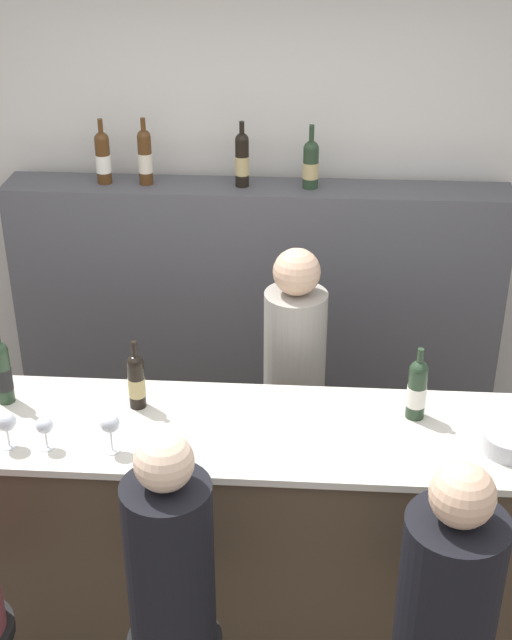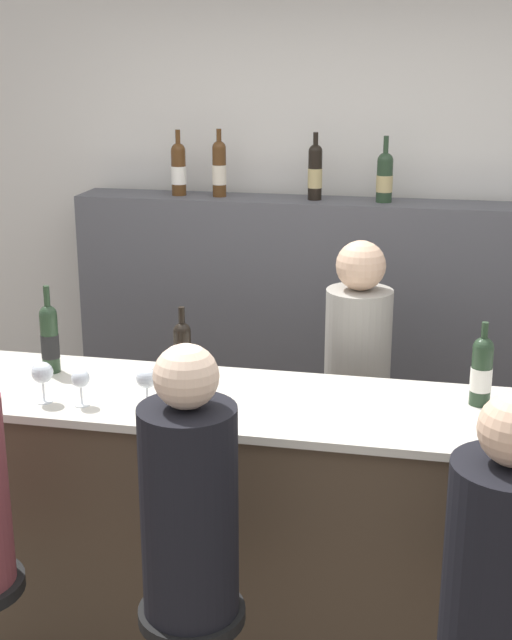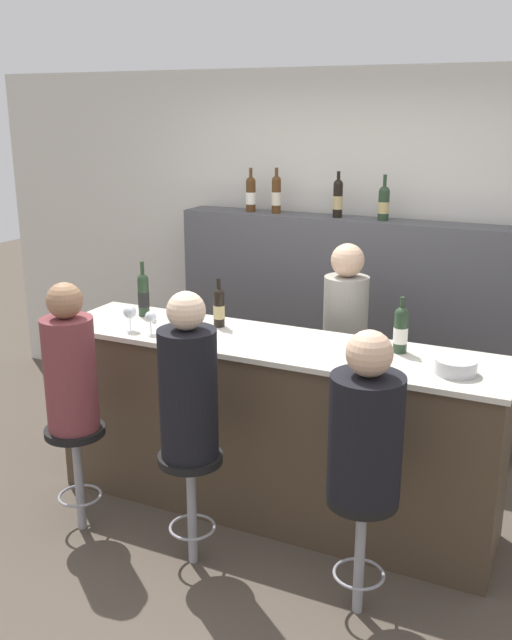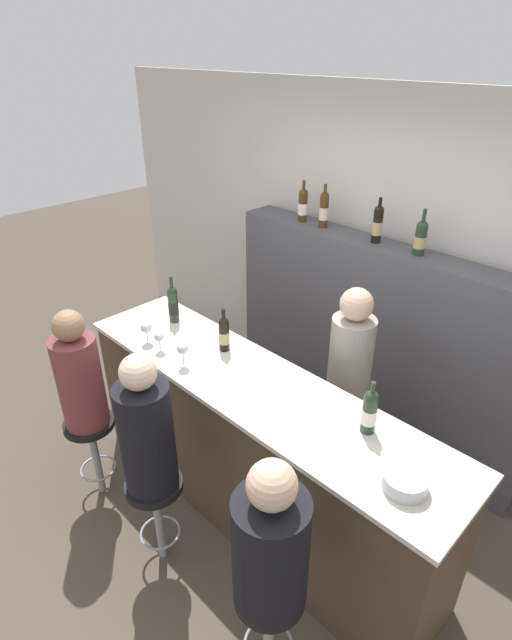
{
  "view_description": "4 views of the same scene",
  "coord_description": "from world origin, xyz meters",
  "px_view_note": "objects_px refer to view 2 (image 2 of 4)",
  "views": [
    {
      "loc": [
        0.27,
        -2.52,
        3.06
      ],
      "look_at": [
        0.08,
        0.38,
        1.49
      ],
      "focal_mm": 50.0,
      "sensor_mm": 36.0,
      "label": 1
    },
    {
      "loc": [
        0.52,
        -2.63,
        2.28
      ],
      "look_at": [
        -0.09,
        0.27,
        1.37
      ],
      "focal_mm": 50.0,
      "sensor_mm": 36.0,
      "label": 2
    },
    {
      "loc": [
        1.55,
        -3.18,
        2.32
      ],
      "look_at": [
        -0.07,
        0.24,
        1.19
      ],
      "focal_mm": 40.0,
      "sensor_mm": 36.0,
      "label": 3
    },
    {
      "loc": [
        1.68,
        -1.38,
        2.81
      ],
      "look_at": [
        -0.05,
        0.35,
        1.45
      ],
      "focal_mm": 28.0,
      "sensor_mm": 36.0,
      "label": 4
    }
  ],
  "objects_px": {
    "wine_glass_2": "(147,380)",
    "wine_bottle_counter_2": "(482,370)",
    "wine_bottle_counter_1": "(183,351)",
    "wine_bottle_backbar_3": "(385,177)",
    "wine_glass_1": "(81,380)",
    "wine_glass_0": "(42,374)",
    "guest_seated_right": "(505,544)",
    "guest_seated_middle": "(189,497)",
    "wine_bottle_counter_0": "(50,338)",
    "wine_bottle_backbar_0": "(179,169)",
    "bartender": "(355,422)",
    "wine_bottle_backbar_1": "(219,168)",
    "wine_bottle_backbar_2": "(315,171)"
  },
  "relations": [
    {
      "from": "wine_bottle_counter_0",
      "to": "wine_bottle_counter_1",
      "type": "bearing_deg",
      "value": 0.0
    },
    {
      "from": "wine_bottle_counter_1",
      "to": "bartender",
      "type": "relative_size",
      "value": 0.19
    },
    {
      "from": "wine_bottle_counter_2",
      "to": "wine_bottle_counter_1",
      "type": "bearing_deg",
      "value": -180.0
    },
    {
      "from": "wine_bottle_counter_0",
      "to": "guest_seated_middle",
      "type": "relative_size",
      "value": 0.41
    },
    {
      "from": "wine_glass_0",
      "to": "guest_seated_right",
      "type": "distance_m",
      "value": 1.67
    },
    {
      "from": "wine_bottle_backbar_2",
      "to": "wine_glass_1",
      "type": "height_order",
      "value": "wine_bottle_backbar_2"
    },
    {
      "from": "wine_bottle_counter_0",
      "to": "wine_glass_0",
      "type": "distance_m",
      "value": 0.32
    },
    {
      "from": "wine_bottle_counter_1",
      "to": "wine_bottle_counter_2",
      "type": "xyz_separation_m",
      "value": [
        1.1,
        0.0,
        0.01
      ]
    },
    {
      "from": "wine_bottle_counter_2",
      "to": "wine_bottle_backbar_1",
      "type": "distance_m",
      "value": 1.76
    },
    {
      "from": "wine_bottle_backbar_2",
      "to": "wine_glass_2",
      "type": "height_order",
      "value": "wine_bottle_backbar_2"
    },
    {
      "from": "wine_bottle_counter_2",
      "to": "wine_glass_1",
      "type": "height_order",
      "value": "wine_bottle_counter_2"
    },
    {
      "from": "wine_bottle_counter_2",
      "to": "wine_bottle_backbar_1",
      "type": "height_order",
      "value": "wine_bottle_backbar_1"
    },
    {
      "from": "wine_bottle_counter_1",
      "to": "guest_seated_middle",
      "type": "distance_m",
      "value": 0.83
    },
    {
      "from": "wine_bottle_backbar_2",
      "to": "guest_seated_middle",
      "type": "xyz_separation_m",
      "value": [
        -0.09,
        -1.92,
        -0.71
      ]
    },
    {
      "from": "wine_bottle_counter_1",
      "to": "wine_bottle_backbar_3",
      "type": "bearing_deg",
      "value": 60.06
    },
    {
      "from": "wine_bottle_backbar_1",
      "to": "guest_seated_middle",
      "type": "relative_size",
      "value": 0.38
    },
    {
      "from": "wine_bottle_backbar_2",
      "to": "bartender",
      "type": "height_order",
      "value": "wine_bottle_backbar_2"
    },
    {
      "from": "wine_bottle_counter_0",
      "to": "wine_bottle_backbar_1",
      "type": "bearing_deg",
      "value": 70.69
    },
    {
      "from": "guest_seated_middle",
      "to": "bartender",
      "type": "distance_m",
      "value": 1.4
    },
    {
      "from": "guest_seated_middle",
      "to": "bartender",
      "type": "xyz_separation_m",
      "value": [
        0.37,
        1.32,
        -0.29
      ]
    },
    {
      "from": "wine_bottle_backbar_0",
      "to": "bartender",
      "type": "height_order",
      "value": "wine_bottle_backbar_0"
    },
    {
      "from": "wine_glass_0",
      "to": "wine_glass_1",
      "type": "distance_m",
      "value": 0.14
    },
    {
      "from": "wine_bottle_counter_1",
      "to": "wine_bottle_backbar_0",
      "type": "relative_size",
      "value": 0.93
    },
    {
      "from": "wine_bottle_backbar_3",
      "to": "guest_seated_middle",
      "type": "distance_m",
      "value": 2.08
    },
    {
      "from": "wine_glass_0",
      "to": "wine_glass_2",
      "type": "relative_size",
      "value": 0.96
    },
    {
      "from": "wine_bottle_counter_0",
      "to": "wine_glass_1",
      "type": "xyz_separation_m",
      "value": [
        0.25,
        -0.3,
        -0.04
      ]
    },
    {
      "from": "wine_bottle_counter_2",
      "to": "guest_seated_middle",
      "type": "relative_size",
      "value": 0.36
    },
    {
      "from": "wine_glass_2",
      "to": "wine_bottle_counter_2",
      "type": "bearing_deg",
      "value": 14.74
    },
    {
      "from": "wine_bottle_backbar_3",
      "to": "bartender",
      "type": "distance_m",
      "value": 1.16
    },
    {
      "from": "guest_seated_right",
      "to": "bartender",
      "type": "distance_m",
      "value": 1.45
    },
    {
      "from": "wine_glass_2",
      "to": "bartender",
      "type": "distance_m",
      "value": 1.16
    },
    {
      "from": "wine_glass_2",
      "to": "guest_seated_right",
      "type": "height_order",
      "value": "guest_seated_right"
    },
    {
      "from": "wine_bottle_counter_0",
      "to": "guest_seated_right",
      "type": "xyz_separation_m",
      "value": [
        1.69,
        -0.78,
        -0.24
      ]
    },
    {
      "from": "wine_glass_1",
      "to": "bartender",
      "type": "relative_size",
      "value": 0.09
    },
    {
      "from": "wine_bottle_counter_0",
      "to": "wine_bottle_counter_2",
      "type": "relative_size",
      "value": 1.14
    },
    {
      "from": "wine_bottle_counter_1",
      "to": "wine_bottle_counter_2",
      "type": "relative_size",
      "value": 0.97
    },
    {
      "from": "wine_bottle_counter_0",
      "to": "guest_seated_middle",
      "type": "bearing_deg",
      "value": -44.9
    },
    {
      "from": "wine_bottle_counter_0",
      "to": "wine_bottle_backbar_2",
      "type": "xyz_separation_m",
      "value": [
        0.87,
        1.14,
        0.52
      ]
    },
    {
      "from": "wine_bottle_backbar_2",
      "to": "wine_glass_2",
      "type": "relative_size",
      "value": 1.99
    },
    {
      "from": "wine_glass_2",
      "to": "bartender",
      "type": "bearing_deg",
      "value": 52.09
    },
    {
      "from": "guest_seated_right",
      "to": "wine_bottle_backbar_0",
      "type": "bearing_deg",
      "value": 127.92
    },
    {
      "from": "wine_bottle_counter_1",
      "to": "wine_bottle_counter_2",
      "type": "distance_m",
      "value": 1.1
    },
    {
      "from": "wine_bottle_counter_1",
      "to": "wine_glass_2",
      "type": "height_order",
      "value": "wine_bottle_counter_1"
    },
    {
      "from": "wine_bottle_backbar_2",
      "to": "wine_glass_0",
      "type": "bearing_deg",
      "value": -117.84
    },
    {
      "from": "wine_bottle_backbar_0",
      "to": "guest_seated_right",
      "type": "bearing_deg",
      "value": -52.08
    },
    {
      "from": "wine_bottle_backbar_3",
      "to": "wine_glass_1",
      "type": "distance_m",
      "value": 1.81
    },
    {
      "from": "wine_bottle_counter_0",
      "to": "bartender",
      "type": "relative_size",
      "value": 0.23
    },
    {
      "from": "bartender",
      "to": "wine_glass_0",
      "type": "bearing_deg",
      "value": -141.14
    },
    {
      "from": "wine_bottle_backbar_2",
      "to": "bartender",
      "type": "relative_size",
      "value": 0.21
    },
    {
      "from": "wine_bottle_counter_2",
      "to": "wine_bottle_backbar_0",
      "type": "xyz_separation_m",
      "value": [
        -1.44,
        1.14,
        0.53
      ]
    }
  ]
}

